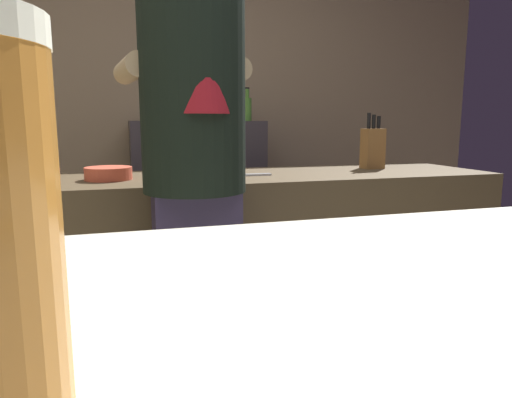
{
  "coord_description": "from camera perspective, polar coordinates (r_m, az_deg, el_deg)",
  "views": [
    {
      "loc": [
        -0.28,
        -1.22,
        1.16
      ],
      "look_at": [
        -0.13,
        -0.75,
        1.07
      ],
      "focal_mm": 32.17,
      "sensor_mm": 36.0,
      "label": 1
    }
  ],
  "objects": [
    {
      "name": "bottle_vinegar",
      "position": [
        3.26,
        -1.08,
        11.25
      ],
      "size": [
        0.06,
        0.06,
        0.23
      ],
      "color": "#4D8830",
      "rests_on": "back_shelf"
    },
    {
      "name": "mixing_bowl",
      "position": [
        1.96,
        -17.88,
        3.05
      ],
      "size": [
        0.19,
        0.19,
        0.05
      ],
      "primitive_type": "cylinder",
      "color": "#D3533B",
      "rests_on": "prep_counter"
    },
    {
      "name": "bartender",
      "position": [
        1.53,
        -7.61,
        4.57
      ],
      "size": [
        0.45,
        0.53,
        1.77
      ],
      "rotation": [
        0.0,
        0.0,
        1.68
      ],
      "color": "#2B243F",
      "rests_on": "ground"
    },
    {
      "name": "chefs_knife",
      "position": [
        2.0,
        -1.46,
        3.0
      ],
      "size": [
        0.24,
        0.03,
        0.01
      ],
      "primitive_type": "cube",
      "rotation": [
        0.0,
        0.0,
        -0.01
      ],
      "color": "silver",
      "rests_on": "prep_counter"
    },
    {
      "name": "knife_block",
      "position": [
        2.38,
        14.31,
        6.22
      ],
      "size": [
        0.1,
        0.08,
        0.28
      ],
      "color": "brown",
      "rests_on": "prep_counter"
    },
    {
      "name": "wall_back",
      "position": [
        3.44,
        -12.32,
        12.55
      ],
      "size": [
        5.2,
        0.1,
        2.7
      ],
      "primitive_type": "cube",
      "color": "#937C5F",
      "rests_on": "ground"
    },
    {
      "name": "bottle_soy",
      "position": [
        3.18,
        -10.17,
        11.08
      ],
      "size": [
        0.05,
        0.05,
        0.22
      ],
      "color": "#375B92",
      "rests_on": "back_shelf"
    },
    {
      "name": "prep_counter",
      "position": [
        2.17,
        0.97,
        -9.07
      ],
      "size": [
        2.1,
        0.6,
        0.92
      ],
      "primitive_type": "cube",
      "color": "#4B3C27",
      "rests_on": "ground"
    },
    {
      "name": "back_shelf",
      "position": [
        3.23,
        -7.13,
        -0.76
      ],
      "size": [
        0.9,
        0.36,
        1.16
      ],
      "primitive_type": "cube",
      "color": "#3C353A",
      "rests_on": "ground"
    },
    {
      "name": "bottle_olive_oil",
      "position": [
        3.18,
        -6.23,
        11.35
      ],
      "size": [
        0.06,
        0.06,
        0.25
      ],
      "color": "red",
      "rests_on": "back_shelf"
    }
  ]
}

